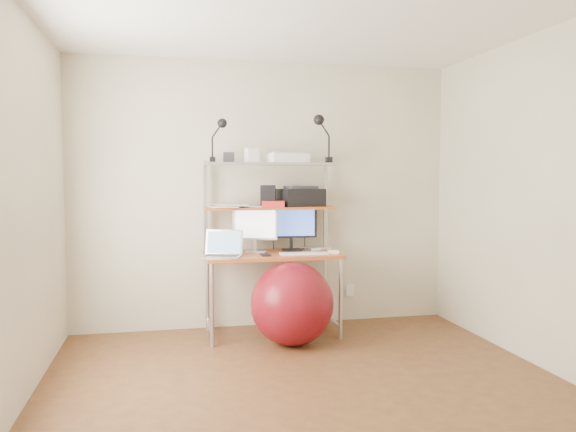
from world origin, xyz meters
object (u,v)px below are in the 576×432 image
monitor_black (291,225)px  printer (301,197)px  laptop (223,251)px  monitor_silver (255,226)px  exercise_ball (292,304)px

monitor_black → printer: 0.27m
laptop → printer: printer is taller
monitor_black → laptop: bearing=-153.9°
monitor_silver → laptop: monitor_silver is taller
monitor_silver → monitor_black: monitor_black is taller
printer → exercise_ball: printer is taller
laptop → exercise_ball: bearing=-3.0°
monitor_silver → printer: size_ratio=1.02×
printer → exercise_ball: size_ratio=0.63×
monitor_silver → exercise_ball: bearing=-40.8°
exercise_ball → monitor_silver: bearing=120.5°
laptop → printer: (0.75, 0.26, 0.45)m
monitor_black → printer: printer is taller
monitor_black → exercise_ball: 0.80m
monitor_black → exercise_ball: monitor_black is taller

